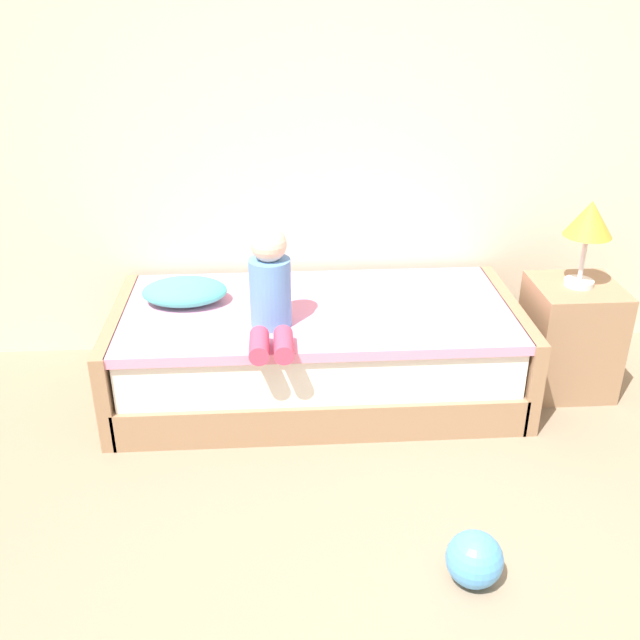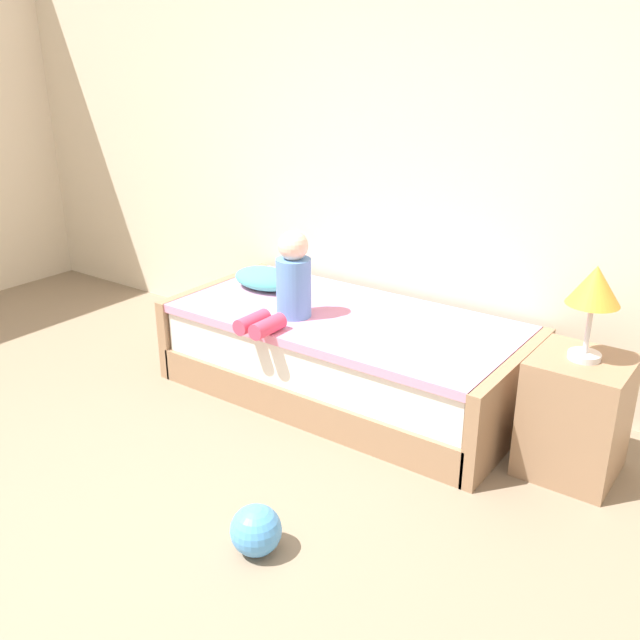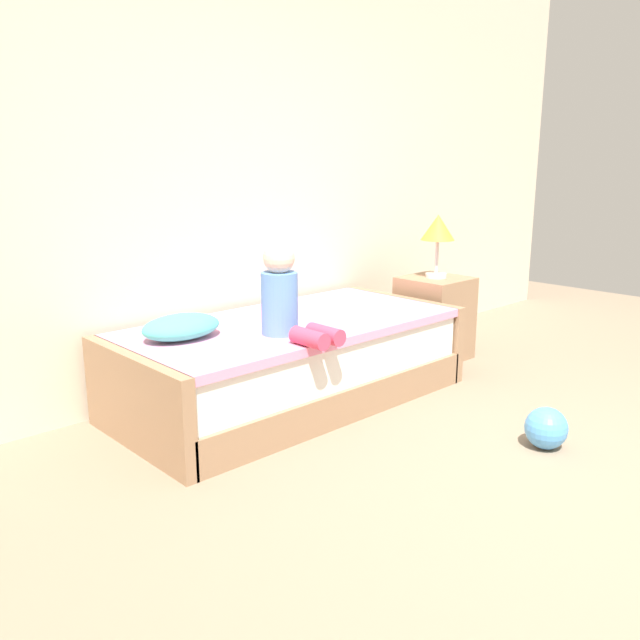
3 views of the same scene
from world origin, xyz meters
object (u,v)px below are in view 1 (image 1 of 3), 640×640
at_px(child_figure, 270,290).
at_px(table_lamp, 589,223).
at_px(bed, 317,351).
at_px(toy_ball, 474,559).
at_px(pillow, 185,291).
at_px(nightstand, 569,337).

bearing_deg(child_figure, table_lamp, 6.98).
xyz_separation_m(bed, toy_ball, (0.50, -1.39, -0.14)).
bearing_deg(bed, toy_ball, -70.25).
bearing_deg(toy_ball, child_figure, 122.28).
bearing_deg(table_lamp, toy_ball, -122.12).
height_order(pillow, toy_ball, pillow).
bearing_deg(table_lamp, child_figure, -173.02).
relative_size(child_figure, pillow, 1.16).
relative_size(bed, table_lamp, 4.69).
distance_m(nightstand, toy_ball, 1.61).
xyz_separation_m(bed, nightstand, (1.35, -0.03, 0.05)).
bearing_deg(bed, nightstand, -1.46).
distance_m(table_lamp, child_figure, 1.61).
distance_m(table_lamp, pillow, 2.07).
bearing_deg(nightstand, table_lamp, 90.00).
bearing_deg(nightstand, pillow, 176.21).
height_order(bed, table_lamp, table_lamp).
relative_size(nightstand, child_figure, 1.18).
bearing_deg(toy_ball, nightstand, 57.88).
distance_m(nightstand, pillow, 2.05).
distance_m(bed, child_figure, 0.56).
height_order(nightstand, toy_ball, nightstand).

